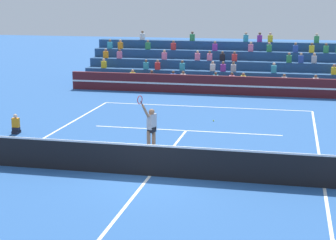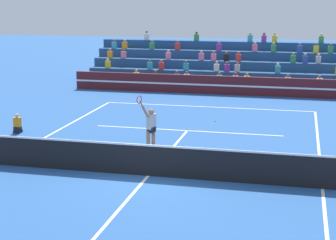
{
  "view_description": "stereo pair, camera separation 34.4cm",
  "coord_description": "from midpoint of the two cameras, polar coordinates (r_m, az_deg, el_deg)",
  "views": [
    {
      "loc": [
        4.33,
        -16.91,
        5.76
      ],
      "look_at": [
        -0.17,
        3.51,
        1.1
      ],
      "focal_mm": 60.0,
      "sensor_mm": 36.0,
      "label": 1
    },
    {
      "loc": [
        4.66,
        -16.84,
        5.76
      ],
      "look_at": [
        -0.17,
        3.51,
        1.1
      ],
      "focal_mm": 60.0,
      "sensor_mm": 36.0,
      "label": 2
    }
  ],
  "objects": [
    {
      "name": "sponsor_banner_wall",
      "position": [
        33.52,
        4.56,
        3.57
      ],
      "size": [
        18.0,
        0.26,
        1.1
      ],
      "color": "#51191E",
      "rests_on": "ground"
    },
    {
      "name": "ball_kid_courtside",
      "position": [
        24.77,
        -15.58,
        -0.57
      ],
      "size": [
        0.3,
        0.36,
        0.84
      ],
      "color": "black",
      "rests_on": "ground"
    },
    {
      "name": "bleacher_stand",
      "position": [
        37.18,
        5.39,
        5.17
      ],
      "size": [
        17.7,
        4.75,
        3.38
      ],
      "color": "navy",
      "rests_on": "ground"
    },
    {
      "name": "tennis_net",
      "position": [
        18.22,
        -2.4,
        -4.08
      ],
      "size": [
        12.0,
        0.1,
        1.1
      ],
      "color": "#2D6B38",
      "rests_on": "ground"
    },
    {
      "name": "court_lines",
      "position": [
        18.39,
        -2.39,
        -5.69
      ],
      "size": [
        11.1,
        23.9,
        0.01
      ],
      "color": "white",
      "rests_on": "ground"
    },
    {
      "name": "tennis_ball",
      "position": [
        26.28,
        4.27,
        -0.06
      ],
      "size": [
        0.07,
        0.07,
        0.07
      ],
      "primitive_type": "sphere",
      "color": "#C6DB33",
      "rests_on": "ground"
    },
    {
      "name": "tennis_player",
      "position": [
        20.58,
        -2.2,
        -0.87
      ],
      "size": [
        0.56,
        1.18,
        2.38
      ],
      "color": "#9E7051",
      "rests_on": "ground"
    },
    {
      "name": "ground_plane",
      "position": [
        18.39,
        -2.39,
        -5.7
      ],
      "size": [
        120.0,
        120.0,
        0.0
      ],
      "primitive_type": "plane",
      "color": "#285699"
    }
  ]
}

